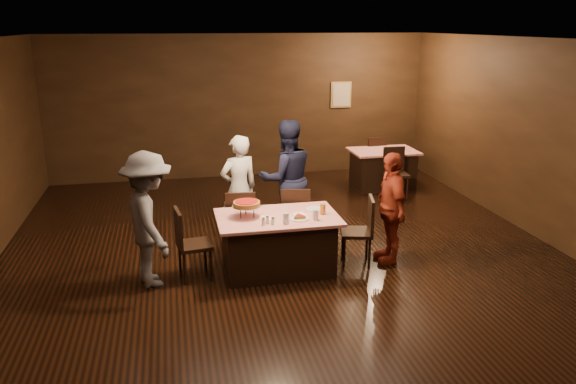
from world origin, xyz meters
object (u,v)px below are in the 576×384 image
at_px(chair_back_near, 396,173).
at_px(diner_white_jacket, 239,188).
at_px(diner_grey_knit, 149,220).
at_px(chair_far_right, 295,217).
at_px(glass_front_right, 316,215).
at_px(diner_navy_hoodie, 287,178).
at_px(chair_end_left, 194,243).
at_px(back_table, 383,169).
at_px(main_table, 278,243).
at_px(chair_back_far, 372,158).
at_px(diner_red_shirt, 391,208).
at_px(glass_front_left, 286,218).
at_px(chair_far_left, 241,220).
at_px(chair_end_right, 356,231).
at_px(pizza_stand, 247,204).
at_px(plate_empty, 315,209).
at_px(glass_amber, 323,209).

height_order(chair_back_near, diner_white_jacket, diner_white_jacket).
bearing_deg(diner_grey_knit, chair_far_right, -84.34).
distance_m(diner_white_jacket, glass_front_right, 1.68).
bearing_deg(diner_navy_hoodie, chair_end_left, 33.39).
bearing_deg(back_table, diner_grey_knit, -141.78).
height_order(main_table, chair_back_far, chair_back_far).
height_order(back_table, diner_red_shirt, diner_red_shirt).
distance_m(diner_grey_knit, glass_front_left, 1.71).
relative_size(chair_far_left, chair_end_right, 1.00).
distance_m(chair_far_right, pizza_stand, 1.16).
bearing_deg(diner_white_jacket, back_table, -162.96).
xyz_separation_m(back_table, chair_back_far, (0.00, 0.60, 0.09)).
distance_m(chair_end_right, glass_front_right, 0.79).
bearing_deg(diner_navy_hoodie, glass_front_right, 84.62).
distance_m(plate_empty, glass_amber, 0.22).
distance_m(diner_white_jacket, diner_grey_knit, 1.82).
xyz_separation_m(chair_back_far, diner_grey_knit, (-4.47, -4.12, 0.39)).
distance_m(diner_navy_hoodie, pizza_stand, 1.47).
xyz_separation_m(chair_far_right, chair_back_far, (2.42, 3.31, 0.00)).
height_order(pizza_stand, glass_front_left, pizza_stand).
bearing_deg(chair_end_right, chair_far_right, -123.26).
xyz_separation_m(plate_empty, glass_amber, (0.05, -0.20, 0.06)).
height_order(chair_end_right, glass_amber, chair_end_right).
bearing_deg(pizza_stand, chair_end_right, -1.91).
bearing_deg(chair_far_left, chair_end_left, 52.71).
relative_size(chair_end_right, glass_front_left, 6.79).
bearing_deg(chair_end_right, main_table, -76.29).
xyz_separation_m(main_table, chair_back_near, (2.82, 2.76, 0.09)).
bearing_deg(glass_front_right, back_table, 57.37).
xyz_separation_m(chair_far_right, chair_end_right, (0.70, -0.75, 0.00)).
bearing_deg(chair_far_left, chair_back_far, -128.53).
relative_size(chair_back_near, diner_navy_hoodie, 0.52).
height_order(chair_back_near, glass_front_right, chair_back_near).
relative_size(main_table, back_table, 1.23).
relative_size(back_table, diner_grey_knit, 0.75).
xyz_separation_m(main_table, glass_amber, (0.60, -0.05, 0.46)).
distance_m(diner_red_shirt, plate_empty, 1.04).
bearing_deg(chair_back_near, chair_end_left, -142.30).
bearing_deg(plate_empty, chair_far_left, 147.72).
height_order(diner_red_shirt, glass_front_right, diner_red_shirt).
distance_m(back_table, chair_end_right, 3.86).
bearing_deg(diner_red_shirt, diner_grey_knit, -85.49).
relative_size(chair_end_left, chair_back_far, 1.00).
relative_size(chair_back_far, plate_empty, 3.80).
bearing_deg(glass_front_left, back_table, 53.56).
height_order(chair_far_right, chair_back_far, same).
distance_m(pizza_stand, glass_front_left, 0.58).
relative_size(chair_back_far, glass_front_right, 6.79).
relative_size(diner_grey_knit, plate_empty, 6.90).
relative_size(chair_far_left, chair_back_near, 1.00).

